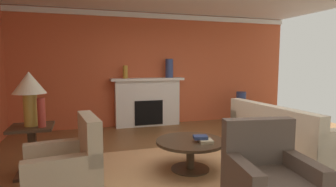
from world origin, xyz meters
name	(u,v)px	position (x,y,z in m)	size (l,w,h in m)	color
ground_plane	(207,163)	(0.00, 0.00, 0.00)	(8.87, 8.87, 0.00)	brown
wall_fireplace	(156,69)	(0.00, 3.04, 1.40)	(7.42, 0.12, 2.80)	#C65633
crown_moulding	(157,16)	(0.00, 2.96, 2.72)	(7.42, 0.08, 0.12)	white
area_rug	(190,170)	(-0.37, -0.20, 0.01)	(3.23, 2.31, 0.01)	tan
fireplace	(148,103)	(-0.29, 2.83, 0.57)	(1.80, 0.35, 1.20)	white
sofa	(284,136)	(1.49, 0.06, 0.30)	(1.00, 2.14, 0.85)	beige
armchair_near_window	(66,172)	(-2.07, -0.54, 0.31)	(0.89, 0.89, 0.95)	#C1B293
armchair_facing_fireplace	(269,185)	(-0.04, -1.53, 0.31)	(0.92, 0.92, 0.95)	brown
coffee_table	(190,148)	(-0.37, -0.20, 0.34)	(1.00, 1.00, 0.45)	#3D2D1E
side_table	(33,147)	(-2.53, 0.32, 0.40)	(0.56, 0.56, 0.70)	#3D2D1E
table_lamp	(29,88)	(-2.53, 0.32, 1.22)	(0.44, 0.44, 0.75)	#B28E38
vase_mantel_right	(169,68)	(0.26, 2.78, 1.43)	(0.19, 0.19, 0.47)	navy
vase_on_side_table	(41,113)	(-2.38, 0.20, 0.90)	(0.10, 0.10, 0.40)	#9E3328
vase_tall_corner	(241,107)	(2.19, 2.53, 0.40)	(0.26, 0.26, 0.80)	navy
vase_mantel_left	(125,72)	(-0.84, 2.78, 1.35)	(0.11, 0.11, 0.31)	#B7892D
book_red_cover	(206,141)	(-0.21, -0.37, 0.47)	(0.18, 0.20, 0.04)	tan
book_art_folio	(200,137)	(-0.27, -0.32, 0.52)	(0.20, 0.15, 0.05)	navy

